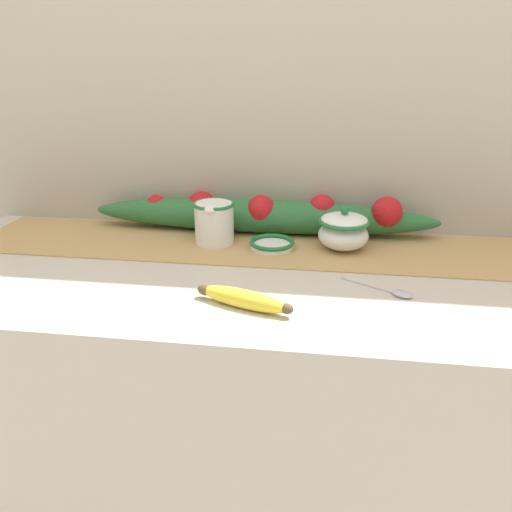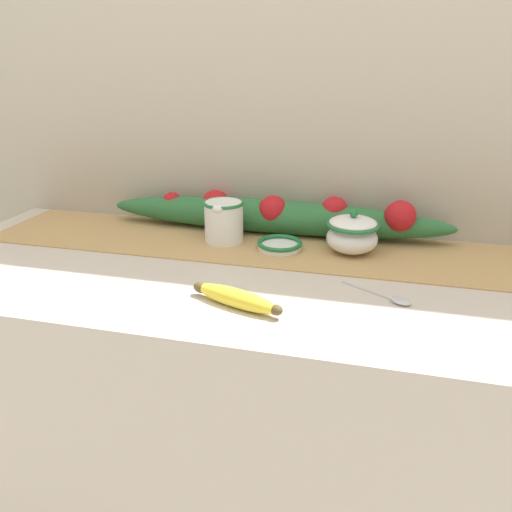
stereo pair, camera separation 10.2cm
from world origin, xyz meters
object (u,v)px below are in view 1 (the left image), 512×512
object	(u,v)px
small_dish	(272,244)
spoon	(398,293)
banana	(244,299)
sugar_bowl	(344,231)
cream_pitcher	(214,221)

from	to	relation	value
small_dish	spoon	xyz separation A→B (m)	(0.27, -0.21, -0.01)
small_dish	spoon	world-z (taller)	small_dish
small_dish	banana	world-z (taller)	banana
sugar_bowl	banana	world-z (taller)	sugar_bowl
spoon	cream_pitcher	bearing A→B (deg)	-179.15
sugar_bowl	small_dish	world-z (taller)	sugar_bowl
sugar_bowl	spoon	size ratio (longest dim) A/B	0.85
cream_pitcher	small_dish	size ratio (longest dim) A/B	1.09
cream_pitcher	spoon	size ratio (longest dim) A/B	0.84
small_dish	banana	size ratio (longest dim) A/B	0.56
banana	small_dish	bearing A→B (deg)	86.57
sugar_bowl	small_dish	xyz separation A→B (m)	(-0.17, -0.02, -0.04)
spoon	sugar_bowl	bearing A→B (deg)	144.10
cream_pitcher	sugar_bowl	world-z (taller)	same
sugar_bowl	banana	distance (m)	0.38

